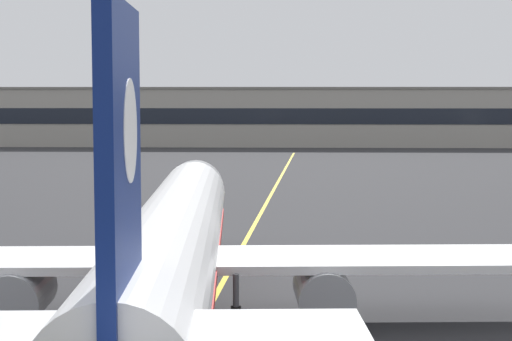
# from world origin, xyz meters

# --- Properties ---
(taxiway_centreline) EXTENTS (8.37, 179.83, 0.01)m
(taxiway_centreline) POSITION_xyz_m (0.00, 30.00, 0.00)
(taxiway_centreline) COLOR yellow
(taxiway_centreline) RESTS_ON ground
(airliner_foreground) EXTENTS (32.23, 41.52, 11.65)m
(airliner_foreground) POSITION_xyz_m (-1.69, 15.63, 3.37)
(airliner_foreground) COLOR white
(airliner_foreground) RESTS_ON ground
(safety_cone_by_nose_gear) EXTENTS (0.44, 0.44, 0.55)m
(safety_cone_by_nose_gear) POSITION_xyz_m (-0.09, 31.78, 0.26)
(safety_cone_by_nose_gear) COLOR orange
(safety_cone_by_nose_gear) RESTS_ON ground
(terminal_building) EXTENTS (143.15, 12.40, 10.71)m
(terminal_building) POSITION_xyz_m (-2.81, 139.26, 5.36)
(terminal_building) COLOR #9E998E
(terminal_building) RESTS_ON ground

